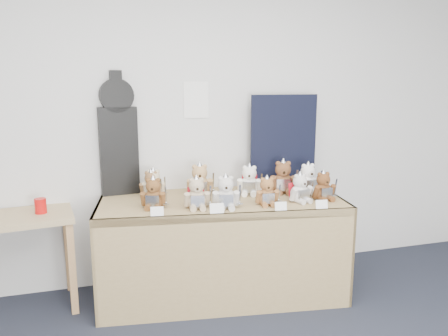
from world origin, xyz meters
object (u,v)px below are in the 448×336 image
object	(u,v)px
teddy_front_right	(267,192)
teddy_front_far_left	(153,194)
teddy_back_right	(283,178)
teddy_front_end	(323,187)
display_table	(223,222)
teddy_back_left	(153,184)
teddy_back_centre_left	(200,181)
teddy_back_centre_right	(249,181)
side_table	(9,233)
red_cup	(41,206)
teddy_front_left	(197,194)
teddy_front_far_right	(300,189)
teddy_back_end	(308,179)
guitar_case	(118,135)
teddy_front_centre	(226,193)
teddy_back_far_left	(151,185)

from	to	relation	value
teddy_front_right	teddy_front_far_left	bearing A→B (deg)	177.34
teddy_back_right	teddy_front_end	bearing A→B (deg)	-36.54
display_table	teddy_back_left	size ratio (longest dim) A/B	7.92
teddy_back_centre_left	teddy_back_right	bearing A→B (deg)	1.55
teddy_back_centre_right	side_table	bearing A→B (deg)	-161.55
red_cup	teddy_front_left	xyz separation A→B (m)	(1.09, -0.37, 0.10)
teddy_front_far_left	display_table	bearing A→B (deg)	18.39
display_table	teddy_front_left	distance (m)	0.38
teddy_front_far_right	teddy_back_end	world-z (taller)	teddy_back_end
guitar_case	red_cup	xyz separation A→B (m)	(-0.59, -0.21, -0.48)
guitar_case	teddy_front_end	size ratio (longest dim) A/B	3.93
teddy_front_centre	teddy_front_far_right	distance (m)	0.59
teddy_front_end	side_table	bearing A→B (deg)	168.54
display_table	teddy_back_left	distance (m)	0.63
red_cup	teddy_front_right	size ratio (longest dim) A/B	0.46
display_table	teddy_front_centre	bearing A→B (deg)	-91.53
display_table	teddy_back_centre_left	xyz separation A→B (m)	(-0.13, 0.22, 0.28)
teddy_back_centre_right	teddy_back_right	bearing A→B (deg)	13.73
display_table	teddy_front_end	world-z (taller)	teddy_front_end
teddy_front_far_left	side_table	bearing A→B (deg)	-177.33
teddy_back_right	teddy_front_far_right	bearing A→B (deg)	-70.41
guitar_case	teddy_back_centre_right	distance (m)	1.11
teddy_back_end	teddy_back_far_left	bearing A→B (deg)	168.30
side_table	red_cup	size ratio (longest dim) A/B	8.44
guitar_case	teddy_front_right	bearing A→B (deg)	-37.82
teddy_back_far_left	teddy_front_far_left	bearing A→B (deg)	-73.05
teddy_back_far_left	teddy_back_left	bearing A→B (deg)	51.09
guitar_case	teddy_back_end	distance (m)	1.58
teddy_front_centre	teddy_back_centre_left	xyz separation A→B (m)	(-0.10, 0.39, 0.01)
teddy_front_far_left	teddy_back_centre_left	xyz separation A→B (m)	(0.40, 0.24, 0.02)
teddy_back_far_left	guitar_case	bearing A→B (deg)	164.43
teddy_front_far_right	teddy_back_centre_left	distance (m)	0.79
display_table	teddy_front_end	xyz separation A→B (m)	(0.76, -0.17, 0.27)
side_table	teddy_front_far_left	bearing A→B (deg)	-20.64
red_cup	teddy_front_far_left	distance (m)	0.84
teddy_back_left	teddy_back_centre_left	world-z (taller)	teddy_back_centre_left
teddy_front_far_right	teddy_front_end	world-z (taller)	same
side_table	guitar_case	distance (m)	1.07
teddy_front_far_left	teddy_front_far_right	bearing A→B (deg)	8.34
teddy_front_centre	teddy_back_right	world-z (taller)	teddy_back_right
red_cup	teddy_back_centre_right	bearing A→B (deg)	-3.41
teddy_front_left	teddy_back_right	world-z (taller)	teddy_back_right
guitar_case	display_table	bearing A→B (deg)	-37.77
teddy_front_far_left	teddy_back_centre_right	size ratio (longest dim) A/B	0.94
teddy_front_left	display_table	bearing A→B (deg)	34.19
side_table	teddy_front_far_left	distance (m)	1.08
teddy_back_end	display_table	bearing A→B (deg)	-176.33
red_cup	teddy_front_far_right	distance (m)	1.93
teddy_back_centre_right	guitar_case	bearing A→B (deg)	-176.28
teddy_back_centre_right	teddy_back_right	world-z (taller)	teddy_back_right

